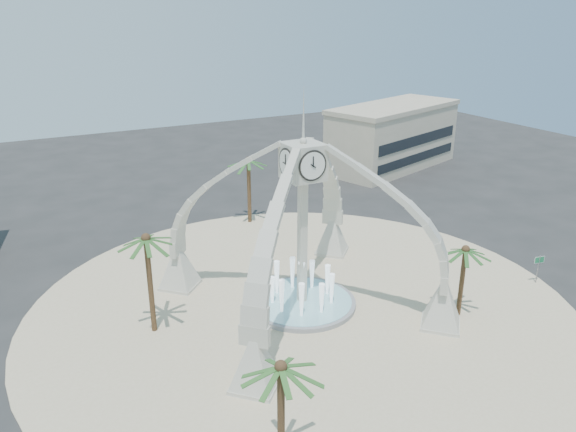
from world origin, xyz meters
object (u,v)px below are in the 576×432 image
clock_tower (303,224)px  fountain (302,302)px  palm_west (146,240)px  palm_south (281,368)px  palm_north (248,161)px  street_sign (539,263)px  palm_east (466,250)px

clock_tower → fountain: size_ratio=2.24×
fountain → clock_tower: bearing=-90.0°
palm_west → palm_south: (2.11, -14.84, -1.15)m
fountain → palm_south: 16.55m
palm_north → street_sign: size_ratio=2.99×
palm_west → palm_south: palm_west is taller
clock_tower → palm_east: (9.26, -6.51, -1.39)m
clock_tower → palm_south: clock_tower is taller
palm_south → street_sign: size_ratio=2.60×
palm_west → palm_east: bearing=-22.4°
clock_tower → palm_north: 18.00m
street_sign → palm_north: bearing=134.1°
palm_east → palm_south: size_ratio=0.91×
clock_tower → fountain: (0.00, 0.00, -6.20)m
palm_west → palm_south: bearing=-81.9°
clock_tower → fountain: bearing=90.0°
palm_east → palm_west: bearing=157.6°
palm_east → palm_west: palm_west is taller
fountain → palm_north: (3.74, 17.61, 6.19)m
palm_west → street_sign: 30.35m
fountain → palm_east: palm_east is taller
clock_tower → palm_west: 10.77m
palm_north → clock_tower: bearing=-102.0°
street_sign → fountain: bearing=174.7°
palm_east → palm_west: 21.58m
palm_south → street_sign: palm_south is taller
palm_south → clock_tower: bearing=57.0°
clock_tower → palm_south: 15.69m
palm_east → clock_tower: bearing=144.9°
clock_tower → fountain: 6.20m
clock_tower → street_sign: (18.36, -5.73, -4.73)m
clock_tower → street_sign: size_ratio=7.29×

